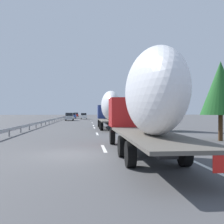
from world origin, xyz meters
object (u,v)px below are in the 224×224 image
Objects in this scene: car_white_van at (84,116)px; car_red_compact at (76,115)px; truck_trailing at (146,102)px; car_blue_sedan at (73,116)px; car_silver_hatch at (69,117)px; truck_lead at (110,108)px; road_sign at (116,111)px.

car_red_compact is (30.38, 3.45, 0.02)m from car_white_van.
truck_trailing is at bearing -176.69° from car_white_van.
car_blue_sedan is at bearing 23.00° from car_white_van.
car_red_compact is at bearing 0.16° from car_silver_hatch.
car_silver_hatch is (-11.46, 3.33, 0.05)m from car_white_van.
truck_trailing reaches higher than truck_lead.
truck_trailing is 4.15× the size of road_sign.
truck_lead is 52.25m from car_blue_sedan.
car_red_compact is 41.84m from car_silver_hatch.
car_silver_hatch is at bearing -179.69° from car_blue_sedan.
road_sign is (41.08, -3.10, -0.37)m from truck_trailing.
truck_trailing reaches higher than road_sign.
car_blue_sedan is 0.86× the size of car_silver_hatch.
car_blue_sedan is 22.27m from car_red_compact.
car_red_compact reaches higher than car_blue_sedan.
truck_trailing is 72.47m from car_blue_sedan.
truck_lead is at bearing -167.66° from car_silver_hatch.
car_white_van is at bearing 16.53° from road_sign.
car_white_van is 30.57m from car_red_compact.
car_white_van is 0.86× the size of car_silver_hatch.
car_red_compact is (94.37, 7.15, -1.75)m from truck_trailing.
car_blue_sedan is at bearing 18.27° from road_sign.
car_red_compact reaches higher than car_white_van.
car_silver_hatch reaches higher than car_white_van.
truck_lead is at bearing -175.15° from car_white_van.
truck_trailing is at bearing -175.67° from car_red_compact.
truck_lead is 32.97m from car_silver_hatch.
truck_trailing reaches higher than car_blue_sedan.
road_sign is (-22.91, -6.80, 1.39)m from car_white_van.
car_white_van is (43.63, 3.70, -1.69)m from truck_lead.
truck_lead is 3.36× the size of car_blue_sedan.
car_silver_hatch reaches higher than car_blue_sedan.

